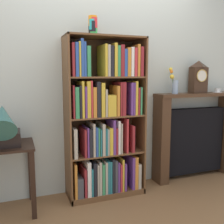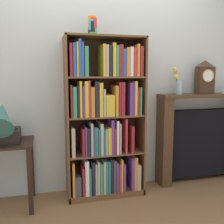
# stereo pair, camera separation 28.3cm
# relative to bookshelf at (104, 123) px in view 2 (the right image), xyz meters

# --- Properties ---
(ground_plane) EXTENTS (7.82, 6.40, 0.02)m
(ground_plane) POSITION_rel_bookshelf_xyz_m (0.01, -0.08, -0.82)
(ground_plane) COLOR brown
(wall_back) EXTENTS (4.82, 0.08, 2.60)m
(wall_back) POSITION_rel_bookshelf_xyz_m (0.12, 0.23, 0.49)
(wall_back) COLOR beige
(wall_back) RESTS_ON ground
(bookshelf) EXTENTS (0.84, 0.35, 1.72)m
(bookshelf) POSITION_rel_bookshelf_xyz_m (0.00, 0.00, 0.00)
(bookshelf) COLOR brown
(bookshelf) RESTS_ON ground
(cup_stack) EXTENTS (0.09, 0.09, 0.20)m
(cup_stack) POSITION_rel_bookshelf_xyz_m (-0.11, 0.01, 1.01)
(cup_stack) COLOR green
(cup_stack) RESTS_ON bookshelf
(side_table_left) EXTENTS (0.52, 0.47, 0.67)m
(side_table_left) POSITION_rel_bookshelf_xyz_m (-1.01, -0.05, -0.31)
(side_table_left) COLOR black
(side_table_left) RESTS_ON ground
(gramophone) EXTENTS (0.29, 0.48, 0.48)m
(gramophone) POSITION_rel_bookshelf_xyz_m (-1.01, -0.13, 0.07)
(gramophone) COLOR black
(gramophone) RESTS_ON side_table_left
(fireplace_mantel) EXTENTS (1.13, 0.24, 1.10)m
(fireplace_mantel) POSITION_rel_bookshelf_xyz_m (1.26, 0.09, -0.27)
(fireplace_mantel) COLOR #472D1C
(fireplace_mantel) RESTS_ON ground
(mantel_clock) EXTENTS (0.20, 0.14, 0.40)m
(mantel_clock) POSITION_rel_bookshelf_xyz_m (1.26, 0.06, 0.49)
(mantel_clock) COLOR #382316
(mantel_clock) RESTS_ON fireplace_mantel
(flower_vase) EXTENTS (0.11, 0.12, 0.32)m
(flower_vase) POSITION_rel_bookshelf_xyz_m (0.92, 0.07, 0.42)
(flower_vase) COLOR #99B2D1
(flower_vase) RESTS_ON fireplace_mantel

